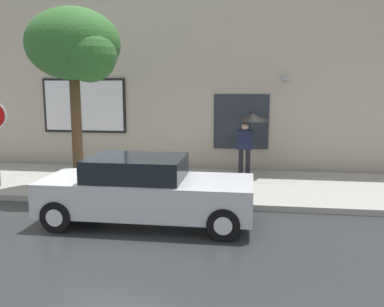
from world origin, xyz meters
The scene contains 7 objects.
ground_plane centered at (0.00, 0.00, 0.00)m, with size 60.00×60.00×0.00m, color #282B2D.
sidewalk centered at (0.00, 3.00, 0.07)m, with size 20.00×4.00×0.15m, color gray.
building_facade centered at (-0.02, 5.50, 3.48)m, with size 20.00×0.67×7.00m.
parked_car centered at (0.84, -0.14, 0.71)m, with size 4.45×1.82×1.43m.
fire_hydrant centered at (0.47, 2.07, 0.50)m, with size 0.30×0.44×0.72m.
pedestrian_with_umbrella centered at (3.01, 4.15, 1.70)m, with size 1.07×1.07×1.91m.
street_tree centered at (-1.49, 2.04, 3.86)m, with size 2.50×2.13×4.76m.
Camera 1 is at (3.05, -8.56, 2.98)m, focal length 39.27 mm.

